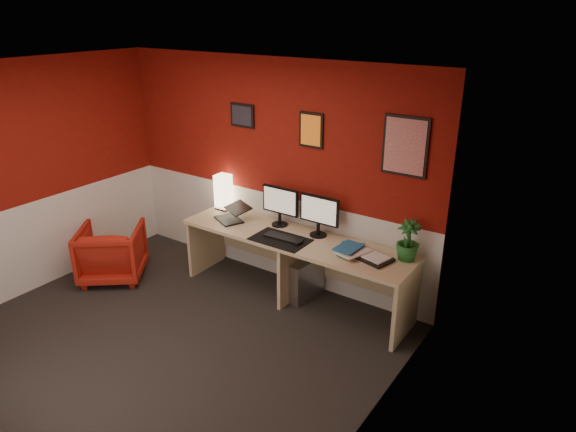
% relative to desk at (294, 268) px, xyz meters
% --- Properties ---
extents(ground, '(4.00, 3.50, 0.01)m').
position_rel_desk_xyz_m(ground, '(-0.55, -1.41, -0.36)').
color(ground, black).
rests_on(ground, ground).
extents(ceiling, '(4.00, 3.50, 0.01)m').
position_rel_desk_xyz_m(ceiling, '(-0.55, -1.41, 2.13)').
color(ceiling, white).
rests_on(ceiling, ground).
extents(wall_back, '(4.00, 0.01, 2.50)m').
position_rel_desk_xyz_m(wall_back, '(-0.55, 0.34, 0.89)').
color(wall_back, maroon).
rests_on(wall_back, ground).
extents(wall_left, '(0.01, 3.50, 2.50)m').
position_rel_desk_xyz_m(wall_left, '(-2.55, -1.41, 0.89)').
color(wall_left, maroon).
rests_on(wall_left, ground).
extents(wall_right, '(0.01, 3.50, 2.50)m').
position_rel_desk_xyz_m(wall_right, '(1.45, -1.41, 0.89)').
color(wall_right, maroon).
rests_on(wall_right, ground).
extents(wainscot_back, '(4.00, 0.01, 1.00)m').
position_rel_desk_xyz_m(wainscot_back, '(-0.55, 0.34, 0.14)').
color(wainscot_back, silver).
rests_on(wainscot_back, ground).
extents(wainscot_left, '(0.01, 3.50, 1.00)m').
position_rel_desk_xyz_m(wainscot_left, '(-2.54, -1.41, 0.14)').
color(wainscot_left, silver).
rests_on(wainscot_left, ground).
extents(wainscot_right, '(0.01, 3.50, 1.00)m').
position_rel_desk_xyz_m(wainscot_right, '(1.45, -1.41, 0.14)').
color(wainscot_right, silver).
rests_on(wainscot_right, ground).
extents(desk, '(2.60, 0.65, 0.73)m').
position_rel_desk_xyz_m(desk, '(0.00, 0.00, 0.00)').
color(desk, tan).
rests_on(desk, ground).
extents(shoji_lamp, '(0.16, 0.16, 0.40)m').
position_rel_desk_xyz_m(shoji_lamp, '(-1.15, 0.21, 0.56)').
color(shoji_lamp, '#FFE5B2').
rests_on(shoji_lamp, desk).
extents(laptop, '(0.40, 0.35, 0.22)m').
position_rel_desk_xyz_m(laptop, '(-0.86, -0.03, 0.47)').
color(laptop, black).
rests_on(laptop, desk).
extents(monitor_left, '(0.45, 0.06, 0.58)m').
position_rel_desk_xyz_m(monitor_left, '(-0.31, 0.18, 0.66)').
color(monitor_left, black).
rests_on(monitor_left, desk).
extents(monitor_right, '(0.45, 0.06, 0.58)m').
position_rel_desk_xyz_m(monitor_right, '(0.18, 0.18, 0.66)').
color(monitor_right, black).
rests_on(monitor_right, desk).
extents(desk_mat, '(0.60, 0.38, 0.01)m').
position_rel_desk_xyz_m(desk_mat, '(-0.09, -0.13, 0.37)').
color(desk_mat, black).
rests_on(desk_mat, desk).
extents(keyboard, '(0.43, 0.16, 0.02)m').
position_rel_desk_xyz_m(keyboard, '(-0.07, -0.10, 0.38)').
color(keyboard, black).
rests_on(keyboard, desk_mat).
extents(mouse, '(0.06, 0.10, 0.03)m').
position_rel_desk_xyz_m(mouse, '(0.13, -0.13, 0.39)').
color(mouse, black).
rests_on(mouse, desk_mat).
extents(book_bottom, '(0.33, 0.38, 0.03)m').
position_rel_desk_xyz_m(book_bottom, '(0.53, -0.00, 0.38)').
color(book_bottom, '#21639A').
rests_on(book_bottom, desk).
extents(book_middle, '(0.32, 0.38, 0.02)m').
position_rel_desk_xyz_m(book_middle, '(0.59, 0.01, 0.41)').
color(book_middle, silver).
rests_on(book_middle, book_bottom).
extents(book_top, '(0.23, 0.29, 0.03)m').
position_rel_desk_xyz_m(book_top, '(0.54, -0.02, 0.43)').
color(book_top, '#21639A').
rests_on(book_top, book_middle).
extents(zen_tray, '(0.40, 0.33, 0.03)m').
position_rel_desk_xyz_m(zen_tray, '(0.90, 0.00, 0.38)').
color(zen_tray, black).
rests_on(zen_tray, desk).
extents(potted_plant, '(0.23, 0.23, 0.40)m').
position_rel_desk_xyz_m(potted_plant, '(1.16, 0.18, 0.56)').
color(potted_plant, '#19591E').
rests_on(potted_plant, desk).
extents(pc_tower, '(0.25, 0.47, 0.45)m').
position_rel_desk_xyz_m(pc_tower, '(0.08, 0.08, -0.14)').
color(pc_tower, '#99999E').
rests_on(pc_tower, ground).
extents(armchair, '(0.97, 0.98, 0.64)m').
position_rel_desk_xyz_m(armchair, '(-2.01, -0.80, -0.04)').
color(armchair, '#AC1E11').
rests_on(armchair, ground).
extents(art_left, '(0.32, 0.02, 0.26)m').
position_rel_desk_xyz_m(art_left, '(-0.92, 0.33, 1.49)').
color(art_left, black).
rests_on(art_left, wall_back).
extents(art_center, '(0.28, 0.02, 0.36)m').
position_rel_desk_xyz_m(art_center, '(-0.02, 0.33, 1.44)').
color(art_center, orange).
rests_on(art_center, wall_back).
extents(art_right, '(0.44, 0.02, 0.56)m').
position_rel_desk_xyz_m(art_right, '(1.00, 0.33, 1.42)').
color(art_right, red).
rests_on(art_right, wall_back).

